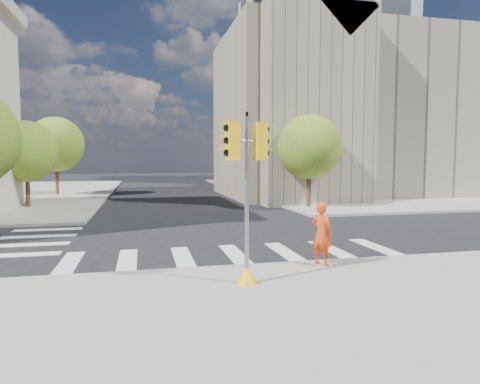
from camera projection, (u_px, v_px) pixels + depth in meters
name	position (u px, v px, depth m)	size (l,w,h in m)	color
ground	(226.00, 243.00, 16.80)	(160.00, 160.00, 0.00)	black
sidewalk_far_right	(360.00, 188.00, 46.52)	(28.00, 40.00, 0.15)	gray
civic_building	(356.00, 114.00, 38.28)	(26.00, 16.00, 19.39)	gray
office_tower	(320.00, 77.00, 61.33)	(20.00, 18.00, 30.00)	#9EA0A3
tree_lw_mid	(26.00, 151.00, 27.76)	(4.00, 4.00, 5.77)	#382616
tree_lw_far	(56.00, 144.00, 37.41)	(4.80, 4.80, 6.95)	#382616
tree_re_near	(309.00, 147.00, 27.87)	(4.20, 4.20, 6.16)	#382616
tree_re_mid	(260.00, 147.00, 39.50)	(4.60, 4.60, 6.66)	#382616
tree_re_far	(233.00, 154.00, 51.20)	(4.00, 4.00, 5.88)	#382616
lamp_near	(295.00, 141.00, 31.82)	(0.35, 0.18, 8.11)	black
lamp_far	(249.00, 146.00, 45.43)	(0.35, 0.18, 8.11)	black
traffic_signal	(247.00, 213.00, 10.69)	(1.08, 0.56, 4.31)	yellow
photographer	(322.00, 233.00, 12.69)	(0.69, 0.45, 1.90)	red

